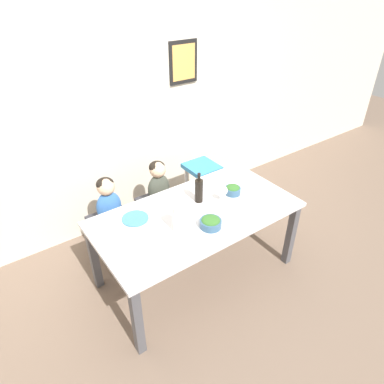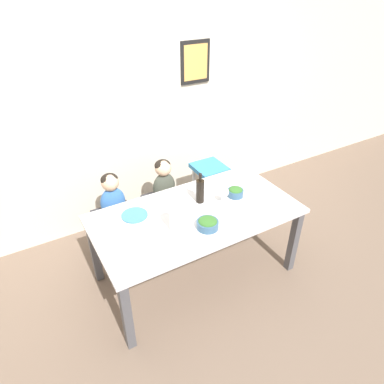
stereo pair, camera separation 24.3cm
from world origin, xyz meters
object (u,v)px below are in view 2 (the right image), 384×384
object	(u,v)px
dinner_plate_back_left	(135,215)
chair_right_highchair	(209,178)
wine_bottle	(200,191)
salad_bowl_small	(235,192)
person_child_center	(164,179)
wine_glass_near	(225,193)
dinner_plate_front_left	(147,248)
chair_far_left	(116,220)
paper_towel_roll	(176,218)
salad_bowl_large	(208,223)
chair_far_center	(165,205)
person_child_left	(112,194)

from	to	relation	value
dinner_plate_back_left	chair_right_highchair	bearing A→B (deg)	24.21
wine_bottle	salad_bowl_small	size ratio (longest dim) A/B	1.96
person_child_center	dinner_plate_back_left	xyz separation A→B (m)	(-0.53, -0.50, 0.04)
wine_glass_near	dinner_plate_front_left	distance (m)	0.90
chair_far_left	chair_right_highchair	xyz separation A→B (m)	(1.15, 0.00, 0.18)
paper_towel_roll	salad_bowl_large	bearing A→B (deg)	-25.80
chair_right_highchair	salad_bowl_small	distance (m)	0.74
paper_towel_roll	chair_far_center	bearing A→B (deg)	70.70
chair_far_left	salad_bowl_large	xyz separation A→B (m)	(0.51, -0.96, 0.42)
chair_right_highchair	dinner_plate_front_left	distance (m)	1.53
chair_far_left	dinner_plate_back_left	distance (m)	0.63
paper_towel_roll	salad_bowl_large	xyz separation A→B (m)	(0.24, -0.11, -0.08)
salad_bowl_small	wine_glass_near	bearing A→B (deg)	-161.82
chair_far_center	person_child_left	size ratio (longest dim) A/B	0.94
salad_bowl_small	dinner_plate_front_left	bearing A→B (deg)	-165.92
chair_right_highchair	dinner_plate_front_left	world-z (taller)	dinner_plate_front_left
person_child_center	salad_bowl_small	distance (m)	0.82
wine_bottle	person_child_left	bearing A→B (deg)	137.75
paper_towel_roll	dinner_plate_back_left	distance (m)	0.44
chair_right_highchair	wine_glass_near	distance (m)	0.86
chair_far_center	salad_bowl_large	size ratio (longest dim) A/B	2.43
chair_far_left	person_child_left	world-z (taller)	person_child_left
salad_bowl_small	dinner_plate_back_left	distance (m)	0.98
chair_far_center	paper_towel_roll	distance (m)	1.03
wine_bottle	chair_far_center	bearing A→B (deg)	98.30
salad_bowl_large	paper_towel_roll	bearing A→B (deg)	154.20
salad_bowl_large	dinner_plate_front_left	size ratio (longest dim) A/B	0.80
chair_far_left	salad_bowl_small	size ratio (longest dim) A/B	2.97
person_child_left	paper_towel_roll	bearing A→B (deg)	-72.06
chair_far_left	wine_bottle	size ratio (longest dim) A/B	1.52
chair_far_left	chair_far_center	xyz separation A→B (m)	(0.57, 0.00, 0.00)
chair_far_center	person_child_center	size ratio (longest dim) A/B	0.94
person_child_left	salad_bowl_small	bearing A→B (deg)	-34.45
chair_right_highchair	person_child_center	size ratio (longest dim) A/B	1.49
chair_far_left	person_child_left	xyz separation A→B (m)	(-0.00, 0.00, 0.33)
chair_far_left	paper_towel_roll	world-z (taller)	paper_towel_roll
chair_right_highchair	salad_bowl_small	xyz separation A→B (m)	(-0.15, -0.69, 0.24)
chair_far_left	wine_bottle	bearing A→B (deg)	-42.17
dinner_plate_back_left	chair_far_left	bearing A→B (deg)	94.99
person_child_left	paper_towel_roll	world-z (taller)	paper_towel_roll
wine_bottle	dinner_plate_front_left	world-z (taller)	wine_bottle
chair_far_left	person_child_center	bearing A→B (deg)	0.17
salad_bowl_large	dinner_plate_front_left	distance (m)	0.55
person_child_center	salad_bowl_small	world-z (taller)	person_child_center
wine_glass_near	dinner_plate_back_left	bearing A→B (deg)	162.99
person_child_left	chair_right_highchair	bearing A→B (deg)	-0.08
paper_towel_roll	person_child_center	bearing A→B (deg)	70.73
chair_far_left	chair_right_highchair	world-z (taller)	chair_right_highchair
person_child_center	salad_bowl_large	bearing A→B (deg)	-93.56
dinner_plate_front_left	salad_bowl_small	bearing A→B (deg)	14.08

